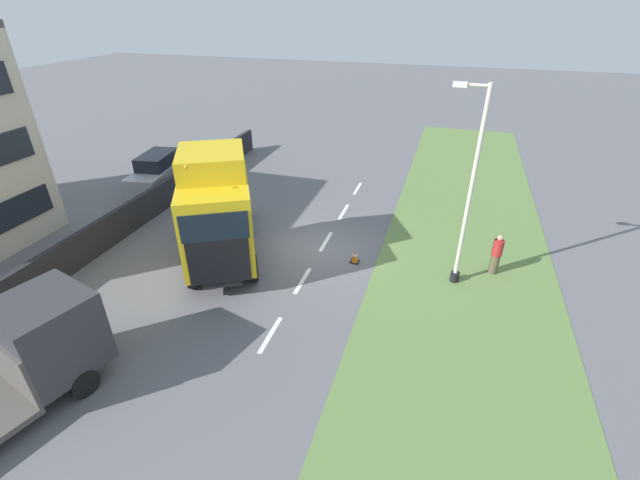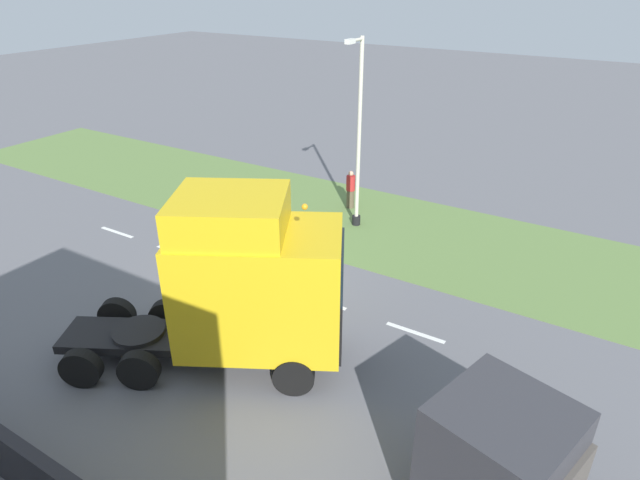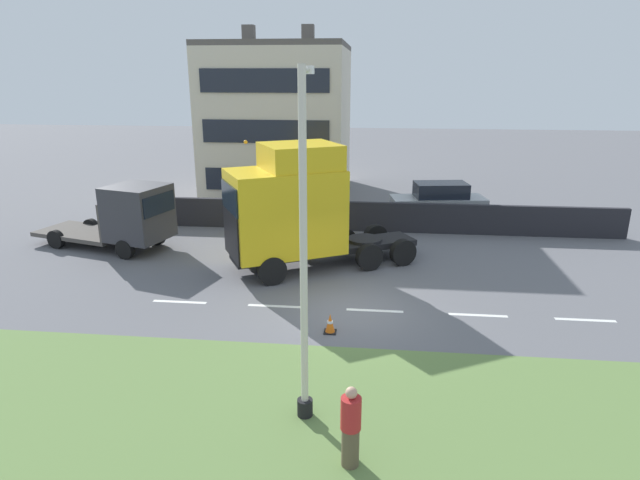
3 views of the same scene
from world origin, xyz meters
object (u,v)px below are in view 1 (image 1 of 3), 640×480
object	(u,v)px
pedestrian	(496,255)
traffic_cone_lead	(355,256)
parked_car	(159,172)
lamp_post	(467,201)
flatbed_truck	(34,350)
lorry_cab	(217,213)

from	to	relation	value
pedestrian	traffic_cone_lead	world-z (taller)	pedestrian
parked_car	pedestrian	bearing A→B (deg)	160.54
parked_car	pedestrian	distance (m)	18.14
lamp_post	pedestrian	size ratio (longest dim) A/B	4.31
flatbed_truck	pedestrian	bearing A→B (deg)	55.01
lorry_cab	lamp_post	xyz separation A→B (m)	(-8.99, -1.66, 0.98)
parked_car	lamp_post	bearing A→B (deg)	156.02
lorry_cab	parked_car	world-z (taller)	lorry_cab
flatbed_truck	pedestrian	xyz separation A→B (m)	(-12.10, -9.88, -0.65)
lorry_cab	lamp_post	size ratio (longest dim) A/B	1.01
flatbed_truck	parked_car	world-z (taller)	flatbed_truck
parked_car	pedestrian	xyz separation A→B (m)	(-17.81, 3.43, -0.17)
parked_car	lorry_cab	bearing A→B (deg)	131.31
parked_car	lamp_post	xyz separation A→B (m)	(-16.29, 4.49, 2.38)
pedestrian	parked_car	bearing A→B (deg)	-10.90
flatbed_truck	parked_car	bearing A→B (deg)	129.02
pedestrian	lamp_post	bearing A→B (deg)	34.99
parked_car	traffic_cone_lead	size ratio (longest dim) A/B	8.26
lamp_post	traffic_cone_lead	distance (m)	5.01
flatbed_truck	parked_car	xyz separation A→B (m)	(5.71, -13.31, -0.49)
lorry_cab	pedestrian	size ratio (longest dim) A/B	4.34
flatbed_truck	traffic_cone_lead	world-z (taller)	flatbed_truck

